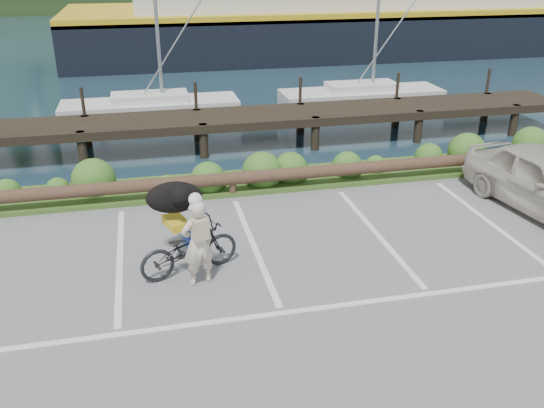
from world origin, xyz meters
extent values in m
plane|color=slate|center=(0.00, 0.00, 0.00)|extent=(72.00, 72.00, 0.00)
plane|color=#182D39|center=(0.00, 48.00, -1.20)|extent=(160.00, 160.00, 0.00)
cube|color=#3D5B21|center=(0.00, 5.30, 0.05)|extent=(34.00, 1.60, 0.10)
imported|color=black|center=(-1.33, 1.24, 0.49)|extent=(1.96, 1.17, 0.97)
imported|color=beige|center=(-1.20, 0.83, 0.80)|extent=(0.67, 0.54, 1.59)
ellipsoid|color=black|center=(-1.50, 1.81, 1.27)|extent=(0.78, 1.13, 0.59)
camera|label=1|loc=(-1.89, -8.00, 5.40)|focal=38.00mm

